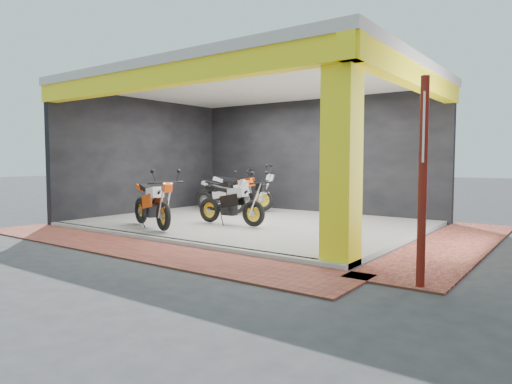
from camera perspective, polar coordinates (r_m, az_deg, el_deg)
ground at (r=10.14m, az=-7.18°, el=-5.46°), size 80.00×80.00×0.00m
showroom_floor at (r=11.65m, az=-0.43°, el=-3.95°), size 8.00×6.00×0.10m
showroom_ceiling at (r=11.70m, az=-0.44°, el=13.54°), size 8.40×6.40×0.20m
back_wall at (r=14.16m, az=7.06°, el=4.33°), size 8.20×0.20×3.50m
left_wall at (r=14.36m, az=-13.76°, el=4.24°), size 0.20×6.20×3.50m
corner_column at (r=7.24m, az=10.66°, el=4.63°), size 0.50×0.50×3.50m
header_beam_front at (r=9.44m, az=-11.64°, el=13.92°), size 8.40×0.30×0.40m
header_beam_right at (r=9.85m, az=19.19°, el=13.35°), size 0.30×6.40×0.40m
floor_kerb at (r=9.42m, az=-11.45°, el=-5.93°), size 8.00×0.20×0.10m
paver_front at (r=8.93m, az=-15.16°, el=-6.77°), size 9.00×1.40×0.03m
paver_right at (r=9.65m, az=23.32°, el=-6.15°), size 1.40×7.00×0.03m
signpost at (r=6.19m, az=20.14°, el=2.17°), size 0.11×0.38×2.72m
moto_hero at (r=10.10m, az=-11.53°, el=-1.24°), size 2.28×1.48×1.31m
moto_row_a at (r=10.52m, az=-0.32°, el=-1.10°), size 2.07×0.81×1.25m
moto_row_b at (r=13.19m, az=-2.38°, el=-0.15°), size 2.00×0.77×1.21m
moto_row_c at (r=13.76m, az=0.84°, el=0.39°), size 2.42×1.66×1.39m
moto_row_d at (r=14.66m, az=-1.44°, el=0.33°), size 2.15×1.65×1.25m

